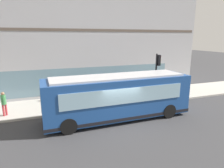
% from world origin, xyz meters
% --- Properties ---
extents(ground, '(120.00, 120.00, 0.00)m').
position_xyz_m(ground, '(0.00, 0.00, 0.00)').
color(ground, '#38383A').
extents(sidewalk_curb, '(4.26, 40.00, 0.15)m').
position_xyz_m(sidewalk_curb, '(4.73, 0.00, 0.07)').
color(sidewalk_curb, '#B2ADA3').
rests_on(sidewalk_curb, ground).
extents(building_corner, '(9.16, 23.22, 11.27)m').
position_xyz_m(building_corner, '(11.42, 0.00, 5.63)').
color(building_corner, '#A8A8AD').
rests_on(building_corner, ground).
extents(city_bus_nearside, '(2.68, 10.06, 3.07)m').
position_xyz_m(city_bus_nearside, '(0.75, -0.24, 1.55)').
color(city_bus_nearside, '#1E478C').
rests_on(city_bus_nearside, ground).
extents(traffic_light_near_corner, '(0.32, 0.49, 4.09)m').
position_xyz_m(traffic_light_near_corner, '(2.98, -4.70, 3.00)').
color(traffic_light_near_corner, black).
rests_on(traffic_light_near_corner, sidewalk_curb).
extents(fire_hydrant, '(0.35, 0.35, 0.74)m').
position_xyz_m(fire_hydrant, '(4.76, -2.03, 0.51)').
color(fire_hydrant, red).
rests_on(fire_hydrant, sidewalk_curb).
extents(pedestrian_near_hydrant, '(0.32, 0.32, 1.73)m').
position_xyz_m(pedestrian_near_hydrant, '(3.58, 7.23, 1.15)').
color(pedestrian_near_hydrant, '#B23338').
rests_on(pedestrian_near_hydrant, sidewalk_curb).
extents(pedestrian_near_building_entrance, '(0.32, 0.32, 1.75)m').
position_xyz_m(pedestrian_near_building_entrance, '(5.85, 0.70, 1.16)').
color(pedestrian_near_building_entrance, gold).
rests_on(pedestrian_near_building_entrance, sidewalk_curb).
extents(pedestrian_by_light_pole, '(0.32, 0.32, 1.68)m').
position_xyz_m(pedestrian_by_light_pole, '(5.85, 3.41, 1.12)').
color(pedestrian_by_light_pole, '#3F8C4C').
rests_on(pedestrian_by_light_pole, sidewalk_curb).
extents(newspaper_vending_box, '(0.44, 0.42, 0.90)m').
position_xyz_m(newspaper_vending_box, '(4.27, -0.31, 0.60)').
color(newspaper_vending_box, '#BF3F19').
rests_on(newspaper_vending_box, sidewalk_curb).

